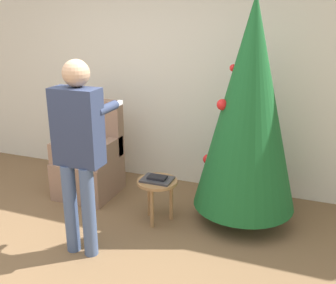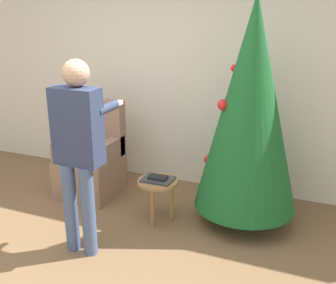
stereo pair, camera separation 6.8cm
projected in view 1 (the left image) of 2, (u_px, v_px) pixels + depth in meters
ground_plane at (53, 278)px, 3.17m from camera, size 14.00×14.00×0.00m
wall_back at (157, 72)px, 4.72m from camera, size 8.00×0.06×2.70m
christmas_tree at (249, 106)px, 3.69m from camera, size 1.01×1.01×2.22m
armchair at (90, 162)px, 4.58m from camera, size 0.63×0.65×1.08m
person_standing at (78, 143)px, 3.26m from camera, size 0.42×0.57×1.69m
side_stool at (157, 187)px, 3.94m from camera, size 0.41×0.41×0.45m
laptop at (157, 179)px, 3.91m from camera, size 0.30×0.23×0.02m
book at (157, 177)px, 3.90m from camera, size 0.18×0.11×0.02m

